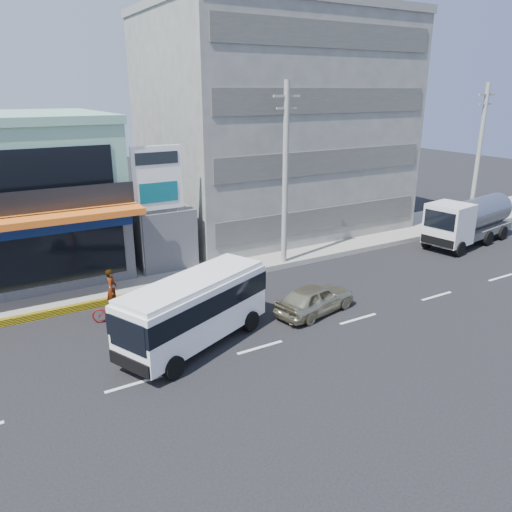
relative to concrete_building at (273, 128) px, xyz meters
The scene contains 12 objects.
ground 19.34m from the concrete_building, 123.69° to the right, with size 120.00×120.00×0.00m, color black.
sidewalk 10.11m from the concrete_building, 132.27° to the right, with size 70.00×5.00×0.30m, color gray.
concrete_building is the anchor object (origin of this frame).
gap_structure 11.69m from the concrete_building, 163.30° to the right, with size 3.00×6.00×3.50m, color #4A4B50.
satellite_dish 11.30m from the concrete_building, 158.20° to the right, with size 1.50×1.50×0.15m, color slate.
billboard 12.17m from the concrete_building, 151.08° to the right, with size 2.60×0.18×6.90m.
utility_pole_near 8.79m from the concrete_building, 117.76° to the right, with size 1.60×0.30×10.00m.
utility_pole_far 14.32m from the concrete_building, 32.35° to the right, with size 1.60×0.30×10.00m.
minibus 18.86m from the concrete_building, 131.72° to the right, with size 6.87×4.57×2.75m.
sedan 16.16m from the concrete_building, 114.83° to the right, with size 1.63×4.05×1.38m, color #C0BA93.
tanker_truck 14.19m from the concrete_building, 49.69° to the right, with size 7.79×3.46×2.97m.
motorcycle_rider 18.38m from the concrete_building, 145.29° to the right, with size 1.97×1.28×2.39m.
Camera 1 is at (-8.89, -14.76, 9.50)m, focal length 35.00 mm.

